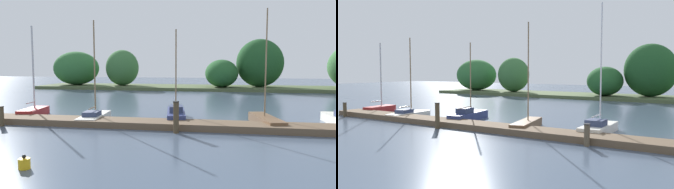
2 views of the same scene
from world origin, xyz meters
The scene contains 10 objects.
dock_pier centered at (0.00, 14.19, 0.17)m, with size 31.07×1.80×0.35m.
far_shore centered at (0.26, 41.44, 2.54)m, with size 56.58×8.58×6.76m.
sailboat_0 centered at (-14.31, 16.34, 0.38)m, with size 1.49×3.01×5.86m.
sailboat_1 centered at (-9.70, 15.41, 0.30)m, with size 1.58×4.03×5.99m.
sailboat_2 centered at (-4.96, 16.70, 0.37)m, with size 1.72×4.48×5.51m.
sailboat_3 centered at (0.23, 15.92, 0.31)m, with size 1.71×4.22×6.46m.
sailboat_4 centered at (4.46, 16.59, 0.36)m, with size 1.38×3.99×7.29m.
mooring_piling_0 centered at (-14.06, 12.90, 0.56)m, with size 0.31×0.31×1.11m.
mooring_piling_1 centered at (-4.34, 12.86, 0.80)m, with size 0.32×0.32×1.59m.
mooring_piling_2 centered at (5.04, 13.06, 0.53)m, with size 0.31×0.31×1.05m.
Camera 2 is at (10.64, -2.42, 3.52)m, focal length 37.16 mm.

